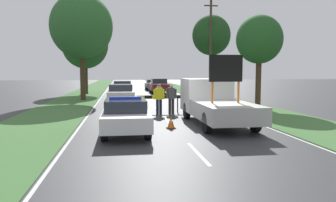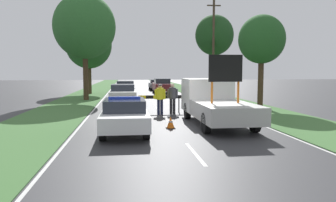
{
  "view_description": "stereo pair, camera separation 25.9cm",
  "coord_description": "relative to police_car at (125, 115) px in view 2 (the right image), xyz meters",
  "views": [
    {
      "loc": [
        -2.28,
        -13.93,
        2.46
      ],
      "look_at": [
        -0.13,
        0.85,
        1.1
      ],
      "focal_mm": 35.0,
      "sensor_mm": 36.0,
      "label": 1
    },
    {
      "loc": [
        -2.02,
        -13.97,
        2.46
      ],
      "look_at": [
        -0.13,
        0.85,
        1.1
      ],
      "focal_mm": 35.0,
      "sensor_mm": 36.0,
      "label": 2
    }
  ],
  "objects": [
    {
      "name": "utility_pole",
      "position": [
        7.63,
        14.84,
        3.89
      ],
      "size": [
        1.2,
        0.2,
        8.99
      ],
      "color": "#473828",
      "rests_on": "ground"
    },
    {
      "name": "roadside_tree_mid_left",
      "position": [
        -3.86,
        23.06,
        4.57
      ],
      "size": [
        4.88,
        4.88,
        7.86
      ],
      "color": "#42301E",
      "rests_on": "ground"
    },
    {
      "name": "queued_car_sedan_silver",
      "position": [
        -0.01,
        17.68,
        0.08
      ],
      "size": [
        1.73,
        4.46,
        1.56
      ],
      "rotation": [
        0.0,
        0.0,
        3.14
      ],
      "color": "#B2B2B7",
      "rests_on": "ground"
    },
    {
      "name": "traffic_cone_centre_front",
      "position": [
        4.94,
        5.27,
        -0.45
      ],
      "size": [
        0.39,
        0.39,
        0.54
      ],
      "color": "black",
      "rests_on": "ground"
    },
    {
      "name": "roadside_tree_near_left",
      "position": [
        -3.32,
        15.27,
        5.45
      ],
      "size": [
        5.15,
        5.15,
        8.9
      ],
      "color": "#42301E",
      "rests_on": "ground"
    },
    {
      "name": "queued_car_van_white",
      "position": [
        -0.17,
        10.5,
        0.09
      ],
      "size": [
        1.82,
        4.4,
        1.53
      ],
      "rotation": [
        0.0,
        0.0,
        3.14
      ],
      "color": "silver",
      "rests_on": "ground"
    },
    {
      "name": "ground_plane",
      "position": [
        2.1,
        0.82,
        -0.72
      ],
      "size": [
        160.0,
        160.0,
        0.0
      ],
      "primitive_type": "plane",
      "color": "#333335"
    },
    {
      "name": "roadside_tree_mid_right",
      "position": [
        9.11,
        8.04,
        3.83
      ],
      "size": [
        3.1,
        3.1,
        6.22
      ],
      "color": "#42301E",
      "rests_on": "ground"
    },
    {
      "name": "police_car",
      "position": [
        0.0,
        0.0,
        0.0
      ],
      "size": [
        1.8,
        4.89,
        1.46
      ],
      "rotation": [
        0.0,
        0.0,
        -0.03
      ],
      "color": "white",
      "rests_on": "ground"
    },
    {
      "name": "road_barrier",
      "position": [
        2.12,
        6.14,
        0.14
      ],
      "size": [
        2.7,
        0.08,
        1.04
      ],
      "rotation": [
        0.0,
        0.0,
        -0.09
      ],
      "color": "black",
      "rests_on": "ground"
    },
    {
      "name": "queued_car_suv_grey",
      "position": [
        4.03,
        29.27,
        0.02
      ],
      "size": [
        1.91,
        4.15,
        1.38
      ],
      "rotation": [
        0.0,
        0.0,
        3.14
      ],
      "color": "slate",
      "rests_on": "ground"
    },
    {
      "name": "grass_verge_left",
      "position": [
        -4.01,
        20.82,
        -0.7
      ],
      "size": [
        3.82,
        120.0,
        0.03
      ],
      "color": "#427038",
      "rests_on": "ground"
    },
    {
      "name": "traffic_cone_near_police",
      "position": [
        1.95,
        0.66,
        -0.46
      ],
      "size": [
        0.38,
        0.38,
        0.53
      ],
      "color": "black",
      "rests_on": "ground"
    },
    {
      "name": "police_officer",
      "position": [
        1.97,
        5.24,
        0.32
      ],
      "size": [
        0.63,
        0.4,
        1.74
      ],
      "rotation": [
        0.0,
        0.0,
        3.2
      ],
      "color": "#191E38",
      "rests_on": "ground"
    },
    {
      "name": "lane_markings",
      "position": [
        2.1,
        16.92,
        -0.72
      ],
      "size": [
        8.29,
        70.61,
        0.01
      ],
      "color": "silver",
      "rests_on": "ground"
    },
    {
      "name": "roadside_tree_near_right",
      "position": [
        8.14,
        16.45,
        4.99
      ],
      "size": [
        3.5,
        3.5,
        7.6
      ],
      "color": "#42301E",
      "rests_on": "ground"
    },
    {
      "name": "pedestrian_civilian",
      "position": [
        2.74,
        5.62,
        0.3
      ],
      "size": [
        0.63,
        0.4,
        1.74
      ],
      "rotation": [
        0.0,
        0.0,
        0.39
      ],
      "color": "#232326",
      "rests_on": "ground"
    },
    {
      "name": "work_truck",
      "position": [
        4.2,
        1.95,
        0.32
      ],
      "size": [
        2.25,
        6.38,
        3.15
      ],
      "rotation": [
        0.0,
        0.0,
        3.14
      ],
      "color": "white",
      "rests_on": "ground"
    },
    {
      "name": "grass_verge_right",
      "position": [
        8.2,
        20.82,
        -0.7
      ],
      "size": [
        3.82,
        120.0,
        0.03
      ],
      "color": "#427038",
      "rests_on": "ground"
    },
    {
      "name": "queued_car_wagon_maroon",
      "position": [
        4.05,
        23.22,
        0.12
      ],
      "size": [
        1.84,
        4.44,
        1.64
      ],
      "rotation": [
        0.0,
        0.0,
        3.14
      ],
      "color": "maroon",
      "rests_on": "ground"
    }
  ]
}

